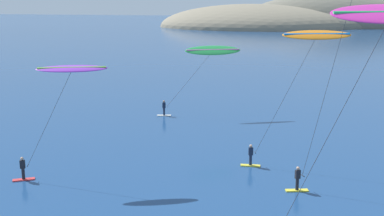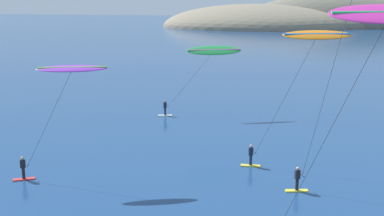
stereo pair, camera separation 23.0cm
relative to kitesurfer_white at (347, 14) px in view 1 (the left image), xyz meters
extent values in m
ellipsoid|color=#6B6656|center=(12.24, 179.39, -11.56)|extent=(74.28, 30.27, 27.14)
ellipsoid|color=#7A705B|center=(-18.10, 170.89, -11.56)|extent=(77.57, 53.72, 18.87)
ellipsoid|color=#6B6656|center=(-11.07, 172.24, -11.56)|extent=(78.66, 35.20, 16.25)
cube|color=yellow|center=(-2.57, -1.47, -11.52)|extent=(1.55, 0.73, 0.08)
cylinder|color=black|center=(-2.57, -1.47, -11.08)|extent=(0.22, 0.22, 0.80)
cube|color=black|center=(-2.57, -1.47, -10.38)|extent=(0.39, 0.34, 0.60)
sphere|color=tan|center=(-2.57, -1.47, -9.96)|extent=(0.22, 0.22, 0.22)
cylinder|color=black|center=(-2.27, -1.30, -10.50)|extent=(0.31, 0.50, 0.04)
cylinder|color=#333338|center=(-0.98, -0.56, -4.67)|extent=(2.59, 1.50, 11.67)
cube|color=silver|center=(-16.35, 16.77, -11.52)|extent=(1.55, 0.65, 0.08)
cylinder|color=#192338|center=(-16.35, 16.77, -11.08)|extent=(0.22, 0.22, 0.80)
cube|color=#192338|center=(-16.35, 16.77, -10.38)|extent=(0.39, 0.31, 0.60)
sphere|color=#9E7051|center=(-16.35, 16.77, -9.96)|extent=(0.22, 0.22, 0.22)
cylinder|color=black|center=(-16.03, 16.89, -10.50)|extent=(0.23, 0.53, 0.04)
ellipsoid|color=green|center=(-11.37, 18.61, -4.57)|extent=(6.05, 3.22, 1.04)
cylinder|color=#D660B7|center=(-11.37, 18.61, -4.52)|extent=(5.41, 2.13, 0.16)
cylinder|color=#333338|center=(-13.70, 17.75, -7.59)|extent=(4.68, 1.75, 5.84)
cube|color=yellow|center=(-5.98, 2.76, -11.52)|extent=(1.52, 0.47, 0.08)
cylinder|color=#192338|center=(-5.98, 2.76, -11.08)|extent=(0.22, 0.22, 0.80)
cube|color=#192338|center=(-5.98, 2.76, -10.38)|extent=(0.38, 0.29, 0.60)
sphere|color=tan|center=(-5.98, 2.76, -9.96)|extent=(0.22, 0.22, 0.22)
cylinder|color=black|center=(-5.64, 2.86, -10.50)|extent=(0.19, 0.54, 0.04)
ellipsoid|color=orange|center=(-1.54, 4.02, -1.66)|extent=(5.26, 2.46, 0.77)
cylinder|color=#0F7FE5|center=(-1.54, 4.02, -1.61)|extent=(4.75, 1.49, 0.16)
cylinder|color=#333338|center=(-3.59, 3.44, -6.13)|extent=(4.13, 1.19, 8.75)
cube|color=red|center=(-21.45, -3.21, -11.52)|extent=(1.52, 1.03, 0.08)
cylinder|color=black|center=(-21.45, -3.21, -11.08)|extent=(0.22, 0.22, 0.80)
cube|color=black|center=(-21.45, -3.21, -10.38)|extent=(0.39, 0.30, 0.60)
sphere|color=tan|center=(-21.45, -3.21, -9.96)|extent=(0.22, 0.22, 0.22)
cylinder|color=black|center=(-21.12, -3.09, -10.50)|extent=(0.21, 0.53, 0.04)
ellipsoid|color=purple|center=(-17.90, -2.00, -3.71)|extent=(4.91, 2.60, 0.51)
cylinder|color=#7ACC42|center=(-17.90, -2.00, -3.66)|extent=(4.37, 1.62, 0.16)
cylinder|color=#333338|center=(-19.51, -2.55, -7.15)|extent=(3.25, 1.12, 6.70)
cylinder|color=#333338|center=(-1.59, -10.19, -5.13)|extent=(4.78, 1.53, 10.75)
camera|label=1|loc=(-3.66, -32.16, 1.11)|focal=45.00mm
camera|label=2|loc=(-3.44, -32.11, 1.11)|focal=45.00mm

